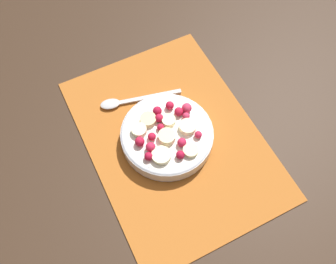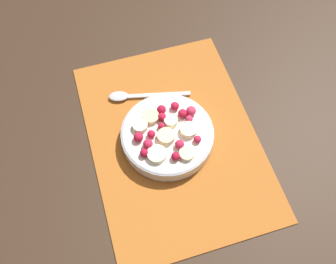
% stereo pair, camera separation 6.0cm
% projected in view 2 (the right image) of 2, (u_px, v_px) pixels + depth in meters
% --- Properties ---
extents(ground_plane, '(3.00, 3.00, 0.00)m').
position_uv_depth(ground_plane, '(173.00, 139.00, 0.78)').
color(ground_plane, '#382619').
extents(placemat, '(0.47, 0.34, 0.01)m').
position_uv_depth(placemat, '(173.00, 138.00, 0.77)').
color(placemat, '#B26023').
rests_on(placemat, ground_plane).
extents(fruit_bowl, '(0.19, 0.19, 0.05)m').
position_uv_depth(fruit_bowl, '(168.00, 136.00, 0.75)').
color(fruit_bowl, silver).
rests_on(fruit_bowl, placemat).
extents(spoon, '(0.06, 0.18, 0.01)m').
position_uv_depth(spoon, '(133.00, 96.00, 0.82)').
color(spoon, silver).
rests_on(spoon, placemat).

